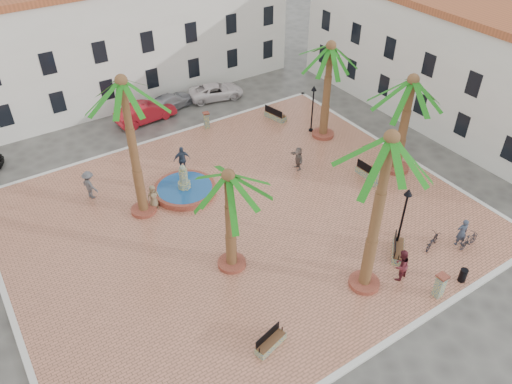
% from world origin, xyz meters
% --- Properties ---
extents(ground, '(120.00, 120.00, 0.00)m').
position_xyz_m(ground, '(0.00, 0.00, 0.00)').
color(ground, '#56544F').
rests_on(ground, ground).
extents(plaza, '(26.00, 22.00, 0.15)m').
position_xyz_m(plaza, '(0.00, 0.00, 0.07)').
color(plaza, '#C2775A').
rests_on(plaza, ground).
extents(kerb_n, '(26.30, 0.30, 0.16)m').
position_xyz_m(kerb_n, '(0.00, 11.00, 0.08)').
color(kerb_n, silver).
rests_on(kerb_n, ground).
extents(kerb_s, '(26.30, 0.30, 0.16)m').
position_xyz_m(kerb_s, '(0.00, -11.00, 0.08)').
color(kerb_s, silver).
rests_on(kerb_s, ground).
extents(kerb_e, '(0.30, 22.30, 0.16)m').
position_xyz_m(kerb_e, '(13.00, 0.00, 0.08)').
color(kerb_e, silver).
rests_on(kerb_e, ground).
extents(kerb_w, '(0.30, 22.30, 0.16)m').
position_xyz_m(kerb_w, '(-13.00, 0.00, 0.08)').
color(kerb_w, silver).
rests_on(kerb_w, ground).
extents(building_north, '(30.40, 7.40, 9.50)m').
position_xyz_m(building_north, '(-0.00, 19.99, 4.77)').
color(building_north, white).
rests_on(building_north, ground).
extents(building_east, '(7.40, 26.40, 9.00)m').
position_xyz_m(building_east, '(19.99, 2.00, 4.52)').
color(building_east, white).
rests_on(building_east, ground).
extents(fountain, '(3.92, 3.92, 2.02)m').
position_xyz_m(fountain, '(-1.69, 4.05, 0.42)').
color(fountain, '#9D4533').
rests_on(fountain, plaza).
extents(palm_nw, '(4.90, 4.90, 8.76)m').
position_xyz_m(palm_nw, '(-4.61, 3.69, 7.70)').
color(palm_nw, '#9D4533').
rests_on(palm_nw, plaza).
extents(palm_sw, '(4.84, 4.84, 6.10)m').
position_xyz_m(palm_sw, '(-2.50, -2.99, 5.16)').
color(palm_sw, '#9D4533').
rests_on(palm_sw, plaza).
extents(palm_s, '(5.06, 5.06, 8.98)m').
position_xyz_m(palm_s, '(2.37, -7.86, 7.88)').
color(palm_s, '#9D4533').
rests_on(palm_s, plaza).
extents(palm_e, '(5.54, 5.54, 6.80)m').
position_xyz_m(palm_e, '(11.27, -1.39, 5.71)').
color(palm_e, '#9D4533').
rests_on(palm_e, plaza).
extents(palm_ne, '(5.17, 5.17, 7.19)m').
position_xyz_m(palm_ne, '(9.99, 4.67, 6.15)').
color(palm_ne, '#9D4533').
rests_on(palm_ne, plaza).
extents(bench_s, '(1.70, 0.88, 0.86)m').
position_xyz_m(bench_s, '(-3.67, -8.29, 0.39)').
color(bench_s, gray).
rests_on(bench_s, plaza).
extents(bench_se, '(1.75, 1.66, 0.98)m').
position_xyz_m(bench_se, '(5.38, -7.23, 0.43)').
color(bench_se, gray).
rests_on(bench_se, plaza).
extents(bench_e, '(0.73, 2.04, 1.06)m').
position_xyz_m(bench_e, '(9.11, -1.15, 0.45)').
color(bench_e, gray).
rests_on(bench_e, plaza).
extents(bench_ne, '(0.97, 1.95, 0.99)m').
position_xyz_m(bench_ne, '(8.49, 8.67, 0.43)').
color(bench_ne, gray).
rests_on(bench_ne, plaza).
extents(lamppost_s, '(0.43, 0.43, 4.00)m').
position_xyz_m(lamppost_s, '(5.74, -6.81, 2.86)').
color(lamppost_s, black).
rests_on(lamppost_s, plaza).
extents(lamppost_e, '(0.40, 0.40, 3.67)m').
position_xyz_m(lamppost_e, '(9.66, 5.67, 2.64)').
color(lamppost_e, black).
rests_on(lamppost_e, plaza).
extents(bollard_se, '(0.50, 0.50, 1.40)m').
position_xyz_m(bollard_se, '(4.88, -10.39, 0.87)').
color(bollard_se, gray).
rests_on(bollard_se, plaza).
extents(bollard_n, '(0.53, 0.53, 1.26)m').
position_xyz_m(bollard_n, '(3.38, 10.40, 0.80)').
color(bollard_n, gray).
rests_on(bollard_n, plaza).
extents(bollard_e, '(0.61, 0.61, 1.44)m').
position_xyz_m(bollard_e, '(8.77, -1.95, 0.89)').
color(bollard_e, gray).
rests_on(bollard_e, plaza).
extents(litter_bin, '(0.39, 0.39, 0.76)m').
position_xyz_m(litter_bin, '(6.71, -10.40, 0.53)').
color(litter_bin, black).
rests_on(litter_bin, plaza).
extents(cyclist_a, '(0.76, 0.64, 1.77)m').
position_xyz_m(cyclist_a, '(8.78, -8.55, 1.03)').
color(cyclist_a, '#333D50').
rests_on(cyclist_a, plaza).
extents(bicycle_a, '(1.61, 0.98, 0.80)m').
position_xyz_m(bicycle_a, '(7.38, -7.83, 0.55)').
color(bicycle_a, black).
rests_on(bicycle_a, plaza).
extents(cyclist_b, '(0.99, 0.83, 1.85)m').
position_xyz_m(cyclist_b, '(4.14, -8.49, 1.07)').
color(cyclist_b, '#581B24').
rests_on(cyclist_b, plaza).
extents(bicycle_b, '(1.55, 0.51, 0.92)m').
position_xyz_m(bicycle_b, '(9.05, -8.94, 0.61)').
color(bicycle_b, black).
rests_on(bicycle_b, plaza).
extents(pedestrian_fountain_a, '(0.79, 0.55, 1.56)m').
position_xyz_m(pedestrian_fountain_a, '(-3.90, 3.71, 0.93)').
color(pedestrian_fountain_a, '#7E6C4E').
rests_on(pedestrian_fountain_a, plaza).
extents(pedestrian_fountain_b, '(1.20, 0.68, 1.94)m').
position_xyz_m(pedestrian_fountain_b, '(-0.79, 6.10, 1.12)').
color(pedestrian_fountain_b, '#2F3D51').
rests_on(pedestrian_fountain_b, plaza).
extents(pedestrian_north, '(1.09, 1.39, 1.89)m').
position_xyz_m(pedestrian_north, '(-6.73, 6.74, 1.10)').
color(pedestrian_north, '#4D4E53').
rests_on(pedestrian_north, plaza).
extents(pedestrian_east, '(0.77, 1.58, 1.63)m').
position_xyz_m(pedestrian_east, '(5.82, 2.25, 0.96)').
color(pedestrian_east, '#6A5C55').
rests_on(pedestrian_east, plaza).
extents(car_red, '(4.80, 2.02, 1.54)m').
position_xyz_m(car_red, '(0.07, 14.14, 0.77)').
color(car_red, red).
rests_on(car_red, ground).
extents(car_silver, '(4.63, 2.87, 1.25)m').
position_xyz_m(car_silver, '(2.53, 14.94, 0.63)').
color(car_silver, '#A9AAB2').
rests_on(car_silver, ground).
extents(car_white, '(4.91, 3.10, 1.26)m').
position_xyz_m(car_white, '(6.57, 14.54, 0.63)').
color(car_white, white).
rests_on(car_white, ground).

